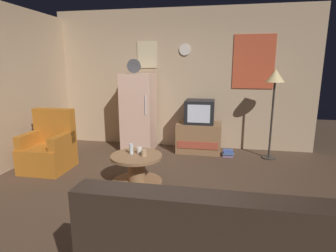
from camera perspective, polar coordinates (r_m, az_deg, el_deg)
ground_plane at (r=3.57m, az=-3.16°, el=-15.00°), size 12.00×12.00×0.00m
wall_with_art at (r=5.58m, az=2.85°, el=9.71°), size 5.20×0.12×2.74m
fridge at (r=5.39m, az=-6.15°, el=2.92°), size 0.60×0.62×1.77m
tv_stand at (r=5.32m, az=6.46°, el=-2.37°), size 0.84×0.53×0.57m
crt_tv at (r=5.21m, az=6.66°, el=3.02°), size 0.54×0.51×0.44m
standing_lamp at (r=5.07m, az=21.47°, el=8.40°), size 0.32×0.32×1.59m
coffee_table at (r=3.92m, az=-6.57°, el=-9.02°), size 0.72×0.72×0.43m
wine_glass at (r=3.87m, az=-7.70°, el=-4.77°), size 0.05×0.05×0.15m
mug_ceramic_white at (r=3.89m, az=-5.98°, el=-5.12°), size 0.08×0.08×0.09m
mug_ceramic_tan at (r=3.77m, az=-5.09°, el=-5.67°), size 0.08×0.08×0.09m
armchair at (r=4.81m, az=-23.64°, el=-4.34°), size 0.68×0.68×0.96m
book_stack at (r=5.21m, az=12.46°, el=-5.55°), size 0.21×0.18×0.12m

